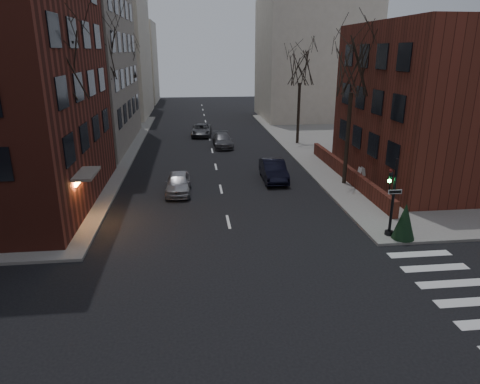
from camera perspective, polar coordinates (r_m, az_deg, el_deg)
name	(u,v)px	position (r m, az deg, el deg)	size (l,w,h in m)	color
ground	(263,376)	(13.74, 3.13, -23.26)	(160.00, 160.00, 0.00)	black
building_right_brick	(449,104)	(34.59, 26.09, 10.53)	(12.00, 14.00, 11.00)	#5B241A
low_wall_right	(346,172)	(32.30, 14.00, 2.60)	(0.35, 16.00, 1.00)	#5B241A
building_distant_la	(95,51)	(66.43, -18.74, 17.34)	(14.00, 16.00, 18.00)	beige
building_distant_ra	(313,59)	(62.43, 9.65, 17.08)	(14.00, 14.00, 16.00)	beige
building_distant_lb	(127,63)	(82.90, -14.77, 16.32)	(10.00, 12.00, 14.00)	beige
traffic_signal	(391,202)	(22.64, 19.54, -1.32)	(0.76, 0.44, 4.00)	black
tree_left_a	(55,64)	(25.11, -23.43, 15.44)	(4.18, 4.18, 10.26)	#2D231C
tree_left_b	(100,53)	(36.78, -18.18, 17.17)	(4.40, 4.40, 10.80)	#2D231C
tree_left_c	(126,61)	(50.61, -14.97, 16.53)	(3.96, 3.96, 9.72)	#2D231C
tree_right_a	(353,68)	(30.08, 14.85, 15.70)	(3.96, 3.96, 9.72)	#2D231C
tree_right_b	(300,67)	(43.46, 8.06, 16.16)	(3.74, 3.74, 9.18)	#2D231C
streetlamp_near	(104,121)	(33.10, -17.67, 9.02)	(0.36, 0.36, 6.28)	black
streetlamp_far	(136,94)	(52.73, -13.66, 12.54)	(0.36, 0.36, 6.28)	black
parked_sedan	(273,170)	(31.51, 4.48, 2.91)	(1.61, 4.61, 1.52)	black
car_lane_silver	(178,183)	(28.91, -8.23, 1.21)	(1.63, 4.06, 1.38)	#A3A3A8
car_lane_gray	(223,140)	(42.67, -2.34, 6.90)	(1.83, 4.51, 1.31)	#46464C
car_lane_far	(201,130)	(48.48, -5.16, 8.21)	(2.13, 4.63, 1.29)	#46464C
sandwich_board	(361,174)	(32.30, 15.87, 2.39)	(0.42, 0.58, 0.94)	silver
evergreen_shrub	(405,221)	(22.75, 21.11, -3.64)	(1.11, 1.11, 1.86)	black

